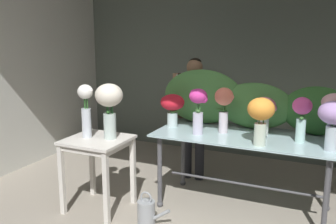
% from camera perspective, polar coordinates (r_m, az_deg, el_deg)
% --- Properties ---
extents(ground_plane, '(7.53, 7.53, 0.00)m').
position_cam_1_polar(ground_plane, '(4.73, 7.84, -12.06)').
color(ground_plane, '#9E9384').
extents(wall_back, '(5.79, 0.12, 2.84)m').
position_cam_1_polar(wall_back, '(5.95, 12.97, 6.94)').
color(wall_back, slate).
rests_on(wall_back, ground).
extents(wall_left, '(0.12, 3.44, 2.84)m').
position_cam_1_polar(wall_left, '(5.86, -20.10, 6.42)').
color(wall_left, silver).
rests_on(wall_left, ground).
extents(display_table_glass, '(1.88, 0.86, 0.84)m').
position_cam_1_polar(display_table_glass, '(4.22, 11.12, -5.02)').
color(display_table_glass, '#AACCD3').
rests_on(display_table_glass, ground).
extents(side_table_white, '(0.63, 0.61, 0.79)m').
position_cam_1_polar(side_table_white, '(4.24, -10.23, -5.33)').
color(side_table_white, silver).
rests_on(side_table_white, ground).
extents(florist, '(0.58, 0.24, 1.57)m').
position_cam_1_polar(florist, '(4.95, 3.79, 0.82)').
color(florist, '#232328').
rests_on(florist, ground).
extents(foliage_backdrop, '(2.10, 0.30, 0.63)m').
position_cam_1_polar(foliage_backdrop, '(4.44, 11.22, 1.32)').
color(foliage_backdrop, '#477F3D').
rests_on(foliage_backdrop, display_table_glass).
extents(vase_magenta_anemones, '(0.20, 0.19, 0.49)m').
position_cam_1_polar(vase_magenta_anemones, '(4.09, 4.42, 0.79)').
color(vase_magenta_anemones, silver).
rests_on(vase_magenta_anemones, display_table_glass).
extents(vase_fuchsia_dahlias, '(0.19, 0.19, 0.45)m').
position_cam_1_polar(vase_fuchsia_dahlias, '(4.01, 18.89, -0.36)').
color(vase_fuchsia_dahlias, silver).
rests_on(vase_fuchsia_dahlias, display_table_glass).
extents(vase_rosy_stock, '(0.25, 0.24, 0.40)m').
position_cam_1_polar(vase_rosy_stock, '(4.18, 13.80, 0.18)').
color(vase_rosy_stock, silver).
rests_on(vase_rosy_stock, display_table_glass).
extents(vase_sunset_freesia, '(0.26, 0.26, 0.46)m').
position_cam_1_polar(vase_sunset_freesia, '(3.78, 13.35, -0.40)').
color(vase_sunset_freesia, silver).
rests_on(vase_sunset_freesia, display_table_glass).
extents(vase_crimson_peonies, '(0.28, 0.27, 0.37)m').
position_cam_1_polar(vase_crimson_peonies, '(4.41, 0.64, 0.95)').
color(vase_crimson_peonies, silver).
rests_on(vase_crimson_peonies, display_table_glass).
extents(vase_lilac_roses, '(0.30, 0.29, 0.46)m').
position_cam_1_polar(vase_lilac_roses, '(3.83, 23.05, -0.92)').
color(vase_lilac_roses, silver).
rests_on(vase_lilac_roses, display_table_glass).
extents(vase_coral_carnations, '(0.21, 0.20, 0.49)m').
position_cam_1_polar(vase_coral_carnations, '(4.17, 8.16, 1.11)').
color(vase_coral_carnations, silver).
rests_on(vase_coral_carnations, display_table_glass).
extents(vase_blush_snapdragons, '(0.26, 0.26, 0.49)m').
position_cam_1_polar(vase_blush_snapdragons, '(4.10, 23.12, 0.13)').
color(vase_blush_snapdragons, silver).
rests_on(vase_blush_snapdragons, display_table_glass).
extents(vase_white_roses_tall, '(0.17, 0.16, 0.57)m').
position_cam_1_polar(vase_white_roses_tall, '(4.20, -11.84, 0.51)').
color(vase_white_roses_tall, silver).
rests_on(vase_white_roses_tall, side_table_white).
extents(vase_cream_lisianthus_tall, '(0.29, 0.29, 0.58)m').
position_cam_1_polar(vase_cream_lisianthus_tall, '(4.09, -8.54, 1.28)').
color(vase_cream_lisianthus_tall, silver).
rests_on(vase_cream_lisianthus_tall, side_table_white).
extents(watering_can, '(0.35, 0.18, 0.34)m').
position_cam_1_polar(watering_can, '(4.06, -3.12, -14.32)').
color(watering_can, '#999EA3').
rests_on(watering_can, ground).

